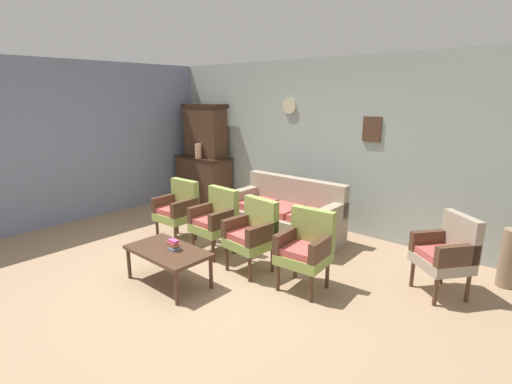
# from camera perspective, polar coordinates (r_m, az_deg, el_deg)

# --- Properties ---
(ground_plane) EXTENTS (7.68, 7.68, 0.00)m
(ground_plane) POSITION_cam_1_polar(r_m,az_deg,el_deg) (4.86, -8.43, -12.06)
(ground_plane) COLOR #997A5B
(wall_back_with_decor) EXTENTS (6.40, 0.09, 2.70)m
(wall_back_with_decor) POSITION_cam_1_polar(r_m,az_deg,el_deg) (6.41, 9.45, 7.01)
(wall_back_with_decor) COLOR #939E99
(wall_back_with_decor) RESTS_ON ground
(wall_left_side) EXTENTS (0.06, 5.20, 2.70)m
(wall_left_side) POSITION_cam_1_polar(r_m,az_deg,el_deg) (7.20, -25.82, 6.56)
(wall_left_side) COLOR slate
(wall_left_side) RESTS_ON ground
(side_cabinet) EXTENTS (1.16, 0.55, 0.93)m
(side_cabinet) POSITION_cam_1_polar(r_m,az_deg,el_deg) (7.89, -7.76, 1.90)
(side_cabinet) COLOR #472D1E
(side_cabinet) RESTS_ON ground
(cabinet_upper_hutch) EXTENTS (0.99, 0.38, 1.03)m
(cabinet_upper_hutch) POSITION_cam_1_polar(r_m,az_deg,el_deg) (7.79, -7.56, 9.08)
(cabinet_upper_hutch) COLOR #472D1E
(cabinet_upper_hutch) RESTS_ON side_cabinet
(vase_on_cabinet) EXTENTS (0.13, 0.13, 0.28)m
(vase_on_cabinet) POSITION_cam_1_polar(r_m,az_deg,el_deg) (7.61, -8.53, 6.03)
(vase_on_cabinet) COLOR tan
(vase_on_cabinet) RESTS_ON side_cabinet
(floral_couch) EXTENTS (1.76, 0.85, 0.90)m
(floral_couch) POSITION_cam_1_polar(r_m,az_deg,el_deg) (5.87, 4.31, -3.80)
(floral_couch) COLOR gray
(floral_couch) RESTS_ON ground
(armchair_near_couch_end) EXTENTS (0.54, 0.51, 0.90)m
(armchair_near_couch_end) POSITION_cam_1_polar(r_m,az_deg,el_deg) (5.87, -11.52, -2.28)
(armchair_near_couch_end) COLOR #849947
(armchair_near_couch_end) RESTS_ON ground
(armchair_row_middle) EXTENTS (0.54, 0.51, 0.90)m
(armchair_row_middle) POSITION_cam_1_polar(r_m,az_deg,el_deg) (5.30, -6.01, -3.89)
(armchair_row_middle) COLOR #849947
(armchair_row_middle) RESTS_ON ground
(armchair_by_doorway) EXTENTS (0.56, 0.53, 0.90)m
(armchair_by_doorway) POSITION_cam_1_polar(r_m,az_deg,el_deg) (4.75, -0.54, -5.99)
(armchair_by_doorway) COLOR #849947
(armchair_by_doorway) RESTS_ON ground
(armchair_near_cabinet) EXTENTS (0.56, 0.54, 0.90)m
(armchair_near_cabinet) POSITION_cam_1_polar(r_m,az_deg,el_deg) (4.36, 7.39, -8.02)
(armchair_near_cabinet) COLOR #849947
(armchair_near_cabinet) RESTS_ON ground
(wingback_chair_by_fireplace) EXTENTS (0.71, 0.71, 0.90)m
(wingback_chair_by_fireplace) POSITION_cam_1_polar(r_m,az_deg,el_deg) (4.68, 26.40, -7.90)
(wingback_chair_by_fireplace) COLOR gray
(wingback_chair_by_fireplace) RESTS_ON ground
(coffee_table) EXTENTS (1.00, 0.56, 0.42)m
(coffee_table) POSITION_cam_1_polar(r_m,az_deg,el_deg) (4.59, -12.92, -8.81)
(coffee_table) COLOR #472D1E
(coffee_table) RESTS_ON ground
(book_stack_on_table) EXTENTS (0.15, 0.12, 0.12)m
(book_stack_on_table) POSITION_cam_1_polar(r_m,az_deg,el_deg) (4.53, -12.12, -7.67)
(book_stack_on_table) COLOR slate
(book_stack_on_table) RESTS_ON coffee_table
(floor_vase_by_wall) EXTENTS (0.19, 0.19, 0.69)m
(floor_vase_by_wall) POSITION_cam_1_polar(r_m,az_deg,el_deg) (5.26, 33.33, -8.21)
(floor_vase_by_wall) COLOR #8B7156
(floor_vase_by_wall) RESTS_ON ground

